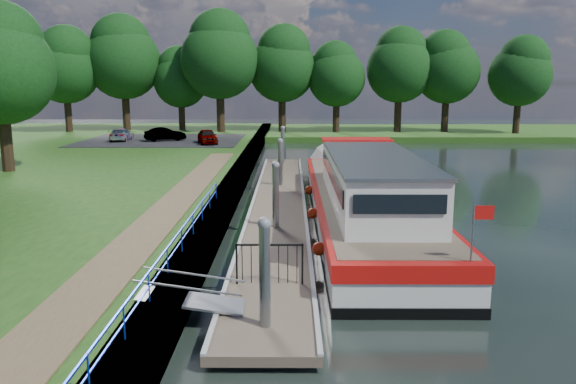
{
  "coord_description": "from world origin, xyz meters",
  "views": [
    {
      "loc": [
        0.59,
        -12.48,
        5.83
      ],
      "look_at": [
        0.46,
        10.37,
        1.4
      ],
      "focal_mm": 35.0,
      "sensor_mm": 36.0,
      "label": 1
    }
  ],
  "objects_px": {
    "barge": "(361,196)",
    "car_a": "(207,136)",
    "car_b": "(165,134)",
    "car_c": "(121,134)",
    "pontoon": "(278,207)"
  },
  "relations": [
    {
      "from": "pontoon",
      "to": "barge",
      "type": "bearing_deg",
      "value": -27.34
    },
    {
      "from": "barge",
      "to": "car_a",
      "type": "xyz_separation_m",
      "value": [
        -10.09,
        23.71,
        0.35
      ]
    },
    {
      "from": "pontoon",
      "to": "car_b",
      "type": "xyz_separation_m",
      "value": [
        -10.56,
        24.04,
        1.24
      ]
    },
    {
      "from": "barge",
      "to": "car_c",
      "type": "bearing_deg",
      "value": 124.7
    },
    {
      "from": "pontoon",
      "to": "car_b",
      "type": "distance_m",
      "value": 26.29
    },
    {
      "from": "barge",
      "to": "car_a",
      "type": "height_order",
      "value": "barge"
    },
    {
      "from": "barge",
      "to": "car_b",
      "type": "distance_m",
      "value": 29.52
    },
    {
      "from": "barge",
      "to": "pontoon",
      "type": "bearing_deg",
      "value": 152.66
    },
    {
      "from": "barge",
      "to": "car_c",
      "type": "relative_size",
      "value": 5.7
    },
    {
      "from": "barge",
      "to": "car_c",
      "type": "xyz_separation_m",
      "value": [
        -18.11,
        26.16,
        0.29
      ]
    },
    {
      "from": "car_b",
      "to": "car_c",
      "type": "relative_size",
      "value": 0.96
    },
    {
      "from": "car_a",
      "to": "car_c",
      "type": "relative_size",
      "value": 0.95
    },
    {
      "from": "car_c",
      "to": "car_a",
      "type": "bearing_deg",
      "value": 160.23
    },
    {
      "from": "pontoon",
      "to": "car_a",
      "type": "bearing_deg",
      "value": 106.55
    },
    {
      "from": "car_a",
      "to": "pontoon",
      "type": "bearing_deg",
      "value": -89.43
    }
  ]
}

